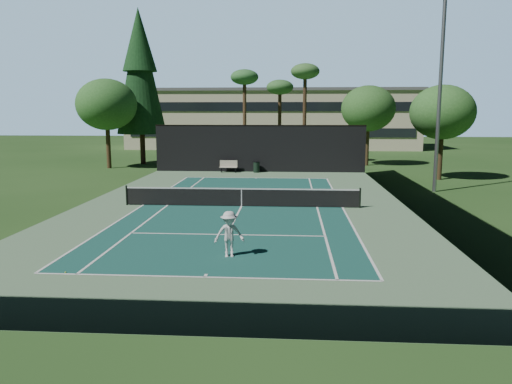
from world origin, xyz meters
TOP-DOWN VIEW (x-y plane):
  - ground at (0.00, 0.00)m, footprint 160.00×160.00m
  - apron_slab at (0.00, 0.00)m, footprint 18.00×32.00m
  - court_surface at (0.00, 0.00)m, footprint 10.97×23.77m
  - court_lines at (0.00, 0.00)m, footprint 11.07×23.87m
  - tennis_net at (0.00, 0.00)m, footprint 12.90×0.10m
  - fence at (0.00, 0.06)m, footprint 18.04×32.05m
  - player at (0.50, -9.57)m, footprint 1.18×0.84m
  - tennis_ball_a at (-4.54, -11.76)m, footprint 0.06×0.06m
  - tennis_ball_b at (0.09, 4.24)m, footprint 0.08×0.08m
  - tennis_ball_c at (2.91, 3.88)m, footprint 0.08×0.08m
  - tennis_ball_d at (-5.90, 2.64)m, footprint 0.07×0.07m
  - park_bench at (-2.63, 15.48)m, footprint 1.50×0.45m
  - trash_bin at (-0.23, 15.49)m, footprint 0.56×0.56m
  - pine_tree at (-12.00, 22.00)m, footprint 4.80×4.80m
  - palm_a at (-2.00, 24.00)m, footprint 2.80×2.80m
  - palm_b at (1.50, 26.00)m, footprint 2.80×2.80m
  - palm_c at (4.00, 23.00)m, footprint 2.80×2.80m
  - decid_tree_a at (10.00, 22.00)m, footprint 5.12×5.12m
  - decid_tree_b at (14.00, 12.00)m, footprint 4.80×4.80m
  - decid_tree_c at (-14.00, 18.00)m, footprint 5.44×5.44m
  - campus_building at (0.00, 45.98)m, footprint 40.50×12.50m
  - light_pole at (12.00, 6.00)m, footprint 0.90×0.25m

SIDE VIEW (x-z plane):
  - ground at x=0.00m, z-range 0.00..0.00m
  - apron_slab at x=0.00m, z-range 0.00..0.01m
  - court_surface at x=0.00m, z-range 0.01..0.02m
  - court_lines at x=0.00m, z-range 0.02..0.02m
  - tennis_ball_a at x=-4.54m, z-range 0.00..0.06m
  - tennis_ball_d at x=-5.90m, z-range 0.00..0.07m
  - tennis_ball_c at x=2.91m, z-range 0.00..0.08m
  - tennis_ball_b at x=0.09m, z-range 0.00..0.08m
  - trash_bin at x=-0.23m, z-range 0.01..0.95m
  - park_bench at x=-2.63m, z-range 0.03..1.06m
  - tennis_net at x=0.00m, z-range 0.01..1.11m
  - player at x=0.50m, z-range 0.00..1.66m
  - fence at x=0.00m, z-range -0.01..4.02m
  - campus_building at x=0.00m, z-range 0.06..8.36m
  - decid_tree_b at x=14.00m, z-range 1.51..8.65m
  - decid_tree_a at x=10.00m, z-range 1.61..9.23m
  - decid_tree_c at x=-14.00m, z-range 1.72..9.81m
  - light_pole at x=12.00m, z-range 0.35..12.57m
  - palm_b at x=1.50m, z-range 3.15..11.57m
  - palm_a at x=-2.00m, z-range 3.53..12.85m
  - palm_c at x=4.00m, z-range 3.72..13.49m
  - pine_tree at x=-12.00m, z-range 2.05..17.05m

